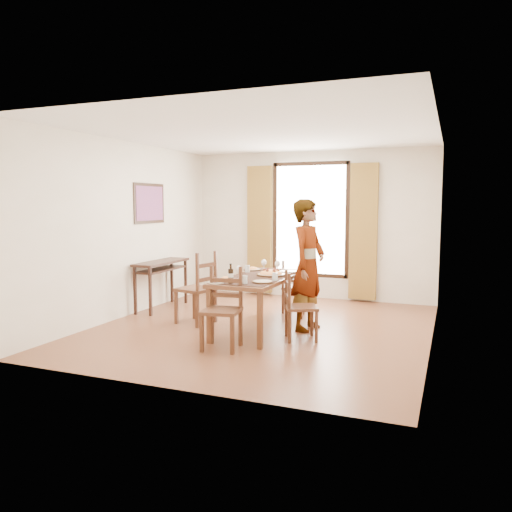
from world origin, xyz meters
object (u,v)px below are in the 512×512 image
at_px(dining_table, 260,281).
at_px(console_table, 161,268).
at_px(pasta_platter, 271,272).
at_px(man, 308,265).

bearing_deg(dining_table, console_table, 160.47).
relative_size(dining_table, pasta_platter, 4.60).
xyz_separation_m(dining_table, pasta_platter, (0.13, 0.10, 0.12)).
bearing_deg(pasta_platter, dining_table, -142.89).
height_order(dining_table, pasta_platter, pasta_platter).
distance_m(console_table, man, 2.69).
bearing_deg(console_table, man, -9.56).
distance_m(dining_table, man, 0.70).
bearing_deg(man, pasta_platter, 119.71).
relative_size(man, pasta_platter, 4.52).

